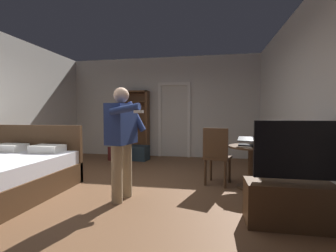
{
  "coord_description": "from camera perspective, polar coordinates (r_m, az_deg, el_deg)",
  "views": [
    {
      "loc": [
        1.4,
        -3.33,
        1.21
      ],
      "look_at": [
        0.75,
        0.21,
        1.04
      ],
      "focal_mm": 24.91,
      "sensor_mm": 36.0,
      "label": 1
    }
  ],
  "objects": [
    {
      "name": "ground_plane",
      "position": [
        3.81,
        -12.22,
        -15.81
      ],
      "size": [
        7.26,
        7.26,
        0.0
      ],
      "primitive_type": "plane",
      "color": "brown"
    },
    {
      "name": "doorway_frame",
      "position": [
        6.69,
        1.53,
        2.87
      ],
      "size": [
        0.93,
        0.08,
        2.13
      ],
      "color": "white",
      "rests_on": "ground_plane"
    },
    {
      "name": "suitcase_dark",
      "position": [
        6.31,
        -7.68,
        -6.5
      ],
      "size": [
        0.66,
        0.45,
        0.39
      ],
      "primitive_type": "cube",
      "rotation": [
        0.0,
        0.0,
        -0.13
      ],
      "color": "#1E2D38",
      "rests_on": "ground_plane"
    },
    {
      "name": "bookshelf",
      "position": [
        6.83,
        -8.22,
        1.14
      ],
      "size": [
        0.86,
        0.32,
        1.89
      ],
      "color": "brown",
      "rests_on": "ground_plane"
    },
    {
      "name": "bottle_on_table",
      "position": [
        4.0,
        21.79,
        -3.15
      ],
      "size": [
        0.06,
        0.06,
        0.26
      ],
      "color": "#3F5823",
      "rests_on": "side_table"
    },
    {
      "name": "person_blue_shirt",
      "position": [
        3.35,
        -11.14,
        -2.16
      ],
      "size": [
        0.59,
        0.7,
        1.59
      ],
      "color": "tan",
      "rests_on": "ground_plane"
    },
    {
      "name": "wall_back",
      "position": [
        6.84,
        -1.45,
        4.61
      ],
      "size": [
        5.65,
        0.12,
        2.86
      ],
      "primitive_type": "cube",
      "color": "beige",
      "rests_on": "ground_plane"
    },
    {
      "name": "side_table",
      "position": [
        4.1,
        19.54,
        -7.69
      ],
      "size": [
        0.71,
        0.71,
        0.7
      ],
      "color": "#4C331E",
      "rests_on": "ground_plane"
    },
    {
      "name": "wooden_chair",
      "position": [
        4.09,
        11.83,
        -6.65
      ],
      "size": [
        0.52,
        0.52,
        0.99
      ],
      "color": "#4C331E",
      "rests_on": "ground_plane"
    },
    {
      "name": "suitcase_small",
      "position": [
        6.32,
        -11.58,
        -6.66
      ],
      "size": [
        0.65,
        0.43,
        0.36
      ],
      "primitive_type": "cube",
      "rotation": [
        0.0,
        0.0,
        -0.26
      ],
      "color": "#4C1919",
      "rests_on": "ground_plane"
    },
    {
      "name": "tv_flatscreen",
      "position": [
        3.0,
        30.51,
        -14.84
      ],
      "size": [
        1.23,
        0.4,
        1.15
      ],
      "color": "#4C331E",
      "rests_on": "ground_plane"
    },
    {
      "name": "laptop",
      "position": [
        4.01,
        19.15,
        -3.94
      ],
      "size": [
        0.38,
        0.39,
        0.16
      ],
      "color": "black",
      "rests_on": "side_table"
    },
    {
      "name": "wall_right",
      "position": [
        3.61,
        32.78,
        5.82
      ],
      "size": [
        0.12,
        6.84,
        2.86
      ],
      "primitive_type": "cube",
      "color": "beige",
      "rests_on": "ground_plane"
    }
  ]
}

